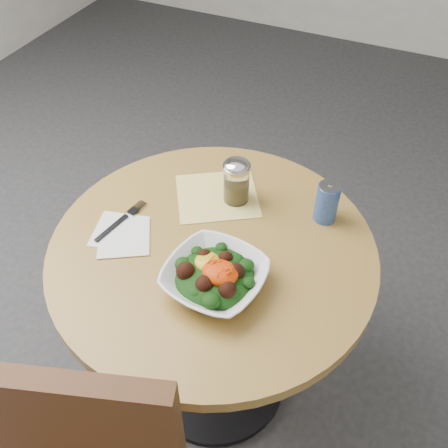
# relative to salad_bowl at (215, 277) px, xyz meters

# --- Properties ---
(ground) EXTENTS (6.00, 6.00, 0.00)m
(ground) POSITION_rel_salad_bowl_xyz_m (-0.06, 0.12, -0.78)
(ground) COLOR #2B2B2E
(ground) RESTS_ON ground
(table) EXTENTS (0.90, 0.90, 0.75)m
(table) POSITION_rel_salad_bowl_xyz_m (-0.06, 0.12, -0.23)
(table) COLOR black
(table) RESTS_ON ground
(cloth_napkin) EXTENTS (0.32, 0.31, 0.00)m
(cloth_napkin) POSITION_rel_salad_bowl_xyz_m (-0.14, 0.31, -0.03)
(cloth_napkin) COLOR #DFB50B
(cloth_napkin) RESTS_ON table
(paper_napkins) EXTENTS (0.21, 0.20, 0.00)m
(paper_napkins) POSITION_rel_salad_bowl_xyz_m (-0.31, 0.05, -0.03)
(paper_napkins) COLOR white
(paper_napkins) RESTS_ON table
(salad_bowl) EXTENTS (0.27, 0.27, 0.09)m
(salad_bowl) POSITION_rel_salad_bowl_xyz_m (0.00, 0.00, 0.00)
(salad_bowl) COLOR white
(salad_bowl) RESTS_ON table
(fork) EXTENTS (0.06, 0.20, 0.00)m
(fork) POSITION_rel_salad_bowl_xyz_m (-0.34, 0.10, -0.03)
(fork) COLOR black
(fork) RESTS_ON table
(spice_shaker) EXTENTS (0.08, 0.08, 0.14)m
(spice_shaker) POSITION_rel_salad_bowl_xyz_m (-0.08, 0.32, 0.04)
(spice_shaker) COLOR silver
(spice_shaker) RESTS_ON table
(beverage_can) EXTENTS (0.07, 0.07, 0.13)m
(beverage_can) POSITION_rel_salad_bowl_xyz_m (0.18, 0.35, 0.03)
(beverage_can) COLOR #0E2B9A
(beverage_can) RESTS_ON table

